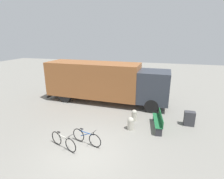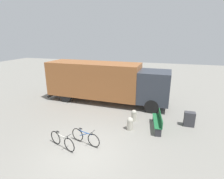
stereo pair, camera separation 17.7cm
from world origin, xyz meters
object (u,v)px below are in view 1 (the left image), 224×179
object	(u,v)px
park_bench	(159,120)
bicycle_middle	(86,137)
bicycle_near	(63,141)
utility_box	(189,119)
bollard_far_bench	(134,115)
delivery_truck	(104,81)
bollard_near_bench	(131,123)

from	to	relation	value
park_bench	bicycle_middle	distance (m)	4.25
bicycle_near	utility_box	bearing A→B (deg)	53.46
bicycle_middle	bollard_far_bench	world-z (taller)	bicycle_middle
park_bench	bicycle_near	xyz separation A→B (m)	(-4.27, -3.19, -0.12)
delivery_truck	bollard_near_bench	world-z (taller)	delivery_truck
bicycle_near	bollard_far_bench	world-z (taller)	bicycle_near
bicycle_middle	bollard_near_bench	bearing A→B (deg)	61.68
park_bench	bollard_far_bench	size ratio (longest dim) A/B	2.72
park_bench	bollard_far_bench	world-z (taller)	park_bench
bollard_far_bench	utility_box	world-z (taller)	utility_box
bicycle_near	bicycle_middle	size ratio (longest dim) A/B	0.97
park_bench	bollard_far_bench	bearing A→B (deg)	63.48
park_bench	bollard_near_bench	xyz separation A→B (m)	(-1.53, -0.61, -0.09)
bicycle_middle	bollard_far_bench	size ratio (longest dim) A/B	2.26
park_bench	utility_box	distance (m)	1.92
park_bench	utility_box	bearing A→B (deg)	-72.28
delivery_truck	bicycle_middle	size ratio (longest dim) A/B	5.85
delivery_truck	bollard_near_bench	bearing A→B (deg)	-52.01
bicycle_middle	utility_box	xyz separation A→B (m)	(5.09, 3.41, 0.06)
delivery_truck	bollard_far_bench	xyz separation A→B (m)	(2.83, -2.69, -1.35)
park_bench	bicycle_near	size ratio (longest dim) A/B	1.23
park_bench	utility_box	world-z (taller)	park_bench
bollard_far_bench	bicycle_near	bearing A→B (deg)	-126.71
bicycle_middle	bollard_near_bench	size ratio (longest dim) A/B	2.21
park_bench	bicycle_middle	xyz separation A→B (m)	(-3.35, -2.60, -0.12)
bicycle_near	bollard_far_bench	size ratio (longest dim) A/B	2.20
bicycle_near	bollard_far_bench	bearing A→B (deg)	73.11
park_bench	bollard_near_bench	world-z (taller)	park_bench
bicycle_middle	utility_box	bearing A→B (deg)	47.97
delivery_truck	bicycle_middle	distance (m)	6.06
delivery_truck	bicycle_near	size ratio (longest dim) A/B	6.01
bollard_near_bench	utility_box	distance (m)	3.56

